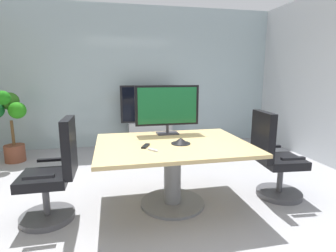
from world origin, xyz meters
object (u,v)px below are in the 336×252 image
at_px(conference_table, 173,159).
at_px(potted_plant, 10,119).
at_px(conference_phone, 181,141).
at_px(office_chair_left, 54,178).
at_px(tv_monitor, 167,107).
at_px(office_chair_right, 274,162).
at_px(wall_display_unit, 150,127).
at_px(remote_control, 146,146).

xyz_separation_m(conference_table, potted_plant, (-2.41, 2.13, 0.20)).
distance_m(potted_plant, conference_phone, 3.31).
distance_m(office_chair_left, tv_monitor, 1.58).
relative_size(conference_table, conference_phone, 7.81).
distance_m(office_chair_left, conference_phone, 1.41).
relative_size(tv_monitor, conference_phone, 3.82).
relative_size(office_chair_right, wall_display_unit, 0.83).
bearing_deg(conference_table, office_chair_right, -2.72).
height_order(tv_monitor, remote_control, tv_monitor).
bearing_deg(wall_display_unit, conference_table, -92.36).
relative_size(conference_phone, remote_control, 1.29).
relative_size(potted_plant, remote_control, 7.47).
xyz_separation_m(office_chair_left, conference_phone, (1.37, -0.00, 0.33)).
bearing_deg(office_chair_right, remote_control, 95.98).
distance_m(office_chair_right, remote_control, 1.64).
xyz_separation_m(tv_monitor, conference_phone, (0.04, -0.54, -0.33)).
bearing_deg(office_chair_left, conference_table, 92.52).
relative_size(wall_display_unit, potted_plant, 1.03).
relative_size(conference_table, office_chair_right, 1.58).
xyz_separation_m(wall_display_unit, potted_plant, (-2.51, -0.44, 0.32)).
bearing_deg(remote_control, wall_display_unit, 104.36).
bearing_deg(conference_phone, office_chair_left, 179.81).
distance_m(office_chair_right, wall_display_unit, 2.89).
distance_m(conference_table, wall_display_unit, 2.58).
height_order(office_chair_right, remote_control, office_chair_right).
xyz_separation_m(conference_table, remote_control, (-0.32, -0.10, 0.20)).
bearing_deg(tv_monitor, conference_phone, -85.59).
height_order(conference_table, office_chair_left, office_chair_left).
distance_m(office_chair_right, conference_phone, 1.25).
bearing_deg(potted_plant, office_chair_left, -62.89).
height_order(tv_monitor, potted_plant, tv_monitor).
relative_size(conference_table, wall_display_unit, 1.31).
height_order(conference_phone, remote_control, conference_phone).
relative_size(tv_monitor, potted_plant, 0.66).
bearing_deg(office_chair_left, wall_display_unit, 152.13).
xyz_separation_m(potted_plant, remote_control, (2.08, -2.22, 0.00)).
xyz_separation_m(wall_display_unit, remote_control, (-0.43, -2.67, 0.32)).
height_order(potted_plant, remote_control, potted_plant).
xyz_separation_m(office_chair_right, potted_plant, (-3.70, 2.19, 0.31)).
bearing_deg(potted_plant, wall_display_unit, 10.03).
xyz_separation_m(conference_table, office_chair_right, (1.29, -0.06, -0.11)).
height_order(office_chair_right, conference_phone, office_chair_right).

